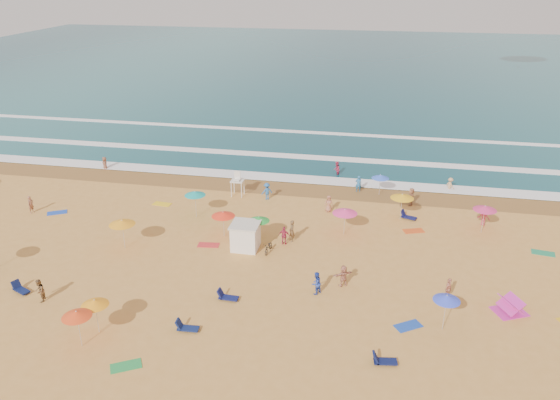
# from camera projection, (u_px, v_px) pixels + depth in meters

# --- Properties ---
(ground) EXTENTS (220.00, 220.00, 0.00)m
(ground) POSITION_uv_depth(u_px,v_px,m) (295.00, 250.00, 42.83)
(ground) COLOR gold
(ground) RESTS_ON ground
(ocean) EXTENTS (220.00, 140.00, 0.18)m
(ocean) POSITION_uv_depth(u_px,v_px,m) (358.00, 67.00, 118.48)
(ocean) COLOR #0C4756
(ocean) RESTS_ON ground
(wet_sand) EXTENTS (220.00, 220.00, 0.00)m
(wet_sand) POSITION_uv_depth(u_px,v_px,m) (315.00, 190.00, 54.09)
(wet_sand) COLOR olive
(wet_sand) RESTS_ON ground
(surf_foam) EXTENTS (200.00, 18.70, 0.05)m
(surf_foam) POSITION_uv_depth(u_px,v_px,m) (325.00, 160.00, 61.99)
(surf_foam) COLOR white
(surf_foam) RESTS_ON ground
(cabana) EXTENTS (2.00, 2.00, 2.00)m
(cabana) POSITION_uv_depth(u_px,v_px,m) (246.00, 237.00, 42.67)
(cabana) COLOR white
(cabana) RESTS_ON ground
(cabana_roof) EXTENTS (2.20, 2.20, 0.12)m
(cabana_roof) POSITION_uv_depth(u_px,v_px,m) (245.00, 225.00, 42.25)
(cabana_roof) COLOR silver
(cabana_roof) RESTS_ON cabana
(bicycle) EXTENTS (0.72, 1.67, 0.85)m
(bicycle) POSITION_uv_depth(u_px,v_px,m) (269.00, 247.00, 42.30)
(bicycle) COLOR black
(bicycle) RESTS_ON ground
(lifeguard_stand) EXTENTS (1.20, 1.20, 2.10)m
(lifeguard_stand) POSITION_uv_depth(u_px,v_px,m) (238.00, 185.00, 52.42)
(lifeguard_stand) COLOR white
(lifeguard_stand) RESTS_ON ground
(beach_umbrellas) EXTENTS (68.75, 28.15, 0.77)m
(beach_umbrellas) POSITION_uv_depth(u_px,v_px,m) (308.00, 227.00, 41.62)
(beach_umbrellas) COLOR #119069
(beach_umbrellas) RESTS_ON ground
(loungers) EXTENTS (52.47, 20.45, 0.34)m
(loungers) POSITION_uv_depth(u_px,v_px,m) (421.00, 296.00, 36.51)
(loungers) COLOR #0E1948
(loungers) RESTS_ON ground
(towels) EXTENTS (52.14, 25.67, 0.03)m
(towels) POSITION_uv_depth(u_px,v_px,m) (303.00, 260.00, 41.27)
(towels) COLOR red
(towels) RESTS_ON ground
(beachgoers) EXTENTS (40.37, 28.22, 2.06)m
(beachgoers) POSITION_uv_depth(u_px,v_px,m) (317.00, 214.00, 47.14)
(beachgoers) COLOR #925C43
(beachgoers) RESTS_ON ground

